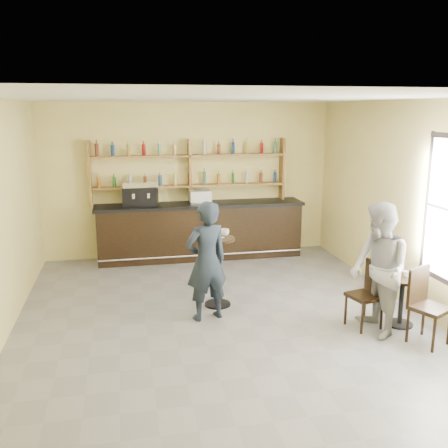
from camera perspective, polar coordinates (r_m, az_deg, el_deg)
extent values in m
plane|color=slate|center=(7.62, -0.27, -10.61)|extent=(7.00, 7.00, 0.00)
plane|color=white|center=(6.98, -0.30, 14.23)|extent=(7.00, 7.00, 0.00)
plane|color=#E9DA84|center=(10.53, -4.03, 5.03)|extent=(7.00, 0.00, 7.00)
plane|color=#E9DA84|center=(3.89, 9.99, -9.03)|extent=(7.00, 0.00, 7.00)
plane|color=#E9DA84|center=(8.25, 20.63, 2.03)|extent=(0.00, 7.00, 7.00)
cube|color=white|center=(7.71, -0.77, -1.55)|extent=(0.23, 0.23, 0.00)
torus|color=gold|center=(7.70, -0.68, -1.41)|extent=(0.14, 0.14, 0.04)
imported|color=white|center=(7.82, 0.10, -0.95)|extent=(0.15, 0.15, 0.11)
imported|color=black|center=(7.28, -2.02, -4.27)|extent=(0.74, 0.58, 1.78)
imported|color=white|center=(7.56, 20.15, -5.39)|extent=(0.10, 0.10, 0.09)
imported|color=gray|center=(7.10, 17.29, -5.05)|extent=(0.71, 0.91, 1.84)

